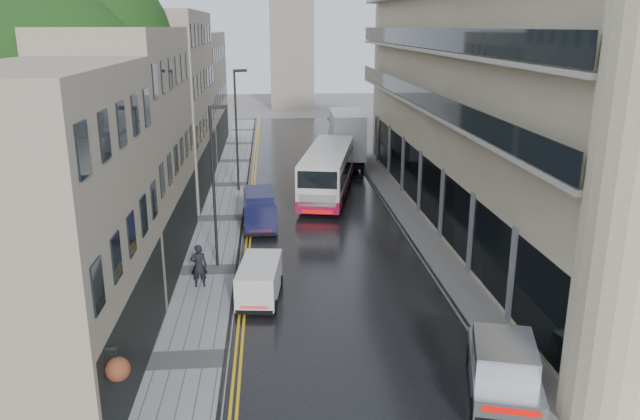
{
  "coord_description": "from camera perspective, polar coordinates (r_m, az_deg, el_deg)",
  "views": [
    {
      "loc": [
        -2.88,
        -8.55,
        11.15
      ],
      "look_at": [
        -0.71,
        18.0,
        3.28
      ],
      "focal_mm": 35.0,
      "sensor_mm": 36.0,
      "label": 1
    }
  ],
  "objects": [
    {
      "name": "road",
      "position": [
        37.85,
        -0.11,
        -0.67
      ],
      "size": [
        9.0,
        85.0,
        0.02
      ],
      "primitive_type": "cube",
      "color": "black",
      "rests_on": "ground"
    },
    {
      "name": "left_sidewalk",
      "position": [
        37.84,
        -8.97,
        -0.8
      ],
      "size": [
        2.7,
        85.0,
        0.12
      ],
      "primitive_type": "cube",
      "color": "gray",
      "rests_on": "ground"
    },
    {
      "name": "right_sidewalk",
      "position": [
        38.62,
        7.9,
        -0.4
      ],
      "size": [
        1.8,
        85.0,
        0.12
      ],
      "primitive_type": "cube",
      "color": "slate",
      "rests_on": "ground"
    },
    {
      "name": "old_shop_row",
      "position": [
        39.45,
        -14.38,
        8.44
      ],
      "size": [
        4.5,
        56.0,
        12.0
      ],
      "primitive_type": null,
      "color": "gray",
      "rests_on": "ground"
    },
    {
      "name": "modern_block",
      "position": [
        37.21,
        16.32,
        9.4
      ],
      "size": [
        8.0,
        40.0,
        14.0
      ],
      "primitive_type": null,
      "color": "beige",
      "rests_on": "ground"
    },
    {
      "name": "tree_near",
      "position": [
        30.42,
        -23.26,
        7.18
      ],
      "size": [
        10.56,
        10.56,
        13.89
      ],
      "primitive_type": null,
      "color": "black",
      "rests_on": "ground"
    },
    {
      "name": "tree_far",
      "position": [
        42.87,
        -17.43,
        9.12
      ],
      "size": [
        9.24,
        9.24,
        12.46
      ],
      "primitive_type": null,
      "color": "black",
      "rests_on": "ground"
    },
    {
      "name": "cream_bus",
      "position": [
        39.63,
        -1.54,
        2.51
      ],
      "size": [
        4.94,
        11.93,
        3.17
      ],
      "primitive_type": null,
      "rotation": [
        0.0,
        0.0,
        -0.2
      ],
      "color": "beige",
      "rests_on": "road"
    },
    {
      "name": "white_lorry",
      "position": [
        50.15,
        1.24,
        6.24
      ],
      "size": [
        2.89,
        8.62,
        4.48
      ],
      "primitive_type": null,
      "rotation": [
        0.0,
        0.0,
        -0.04
      ],
      "color": "silver",
      "rests_on": "road"
    },
    {
      "name": "silver_hatchback",
      "position": [
        19.49,
        14.06,
        -15.9
      ],
      "size": [
        3.17,
        4.97,
        1.72
      ],
      "primitive_type": null,
      "rotation": [
        0.0,
        0.0,
        -0.27
      ],
      "color": "silver",
      "rests_on": "road"
    },
    {
      "name": "white_van",
      "position": [
        25.51,
        -7.54,
        -7.52
      ],
      "size": [
        1.98,
        3.83,
        1.66
      ],
      "primitive_type": null,
      "rotation": [
        0.0,
        0.0,
        -0.11
      ],
      "color": "silver",
      "rests_on": "road"
    },
    {
      "name": "navy_van",
      "position": [
        34.42,
        -6.84,
        -0.55
      ],
      "size": [
        1.95,
        4.51,
        2.26
      ],
      "primitive_type": null,
      "rotation": [
        0.0,
        0.0,
        0.04
      ],
      "color": "black",
      "rests_on": "road"
    },
    {
      "name": "pedestrian",
      "position": [
        27.87,
        -11.01,
        -5.02
      ],
      "size": [
        0.74,
        0.51,
        1.95
      ],
      "primitive_type": "imported",
      "rotation": [
        0.0,
        0.0,
        3.2
      ],
      "color": "black",
      "rests_on": "left_sidewalk"
    },
    {
      "name": "lamp_post_near",
      "position": [
        29.32,
        -9.69,
        1.92
      ],
      "size": [
        0.87,
        0.45,
        7.59
      ],
      "primitive_type": null,
      "rotation": [
        0.0,
        0.0,
        0.32
      ],
      "color": "black",
      "rests_on": "left_sidewalk"
    },
    {
      "name": "lamp_post_far",
      "position": [
        43.19,
        -7.65,
        7.1
      ],
      "size": [
        0.94,
        0.53,
        8.24
      ],
      "primitive_type": null,
      "rotation": [
        0.0,
        0.0,
        0.37
      ],
      "color": "black",
      "rests_on": "left_sidewalk"
    }
  ]
}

